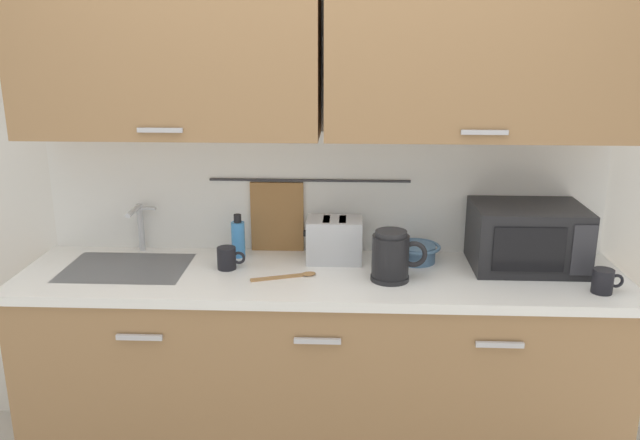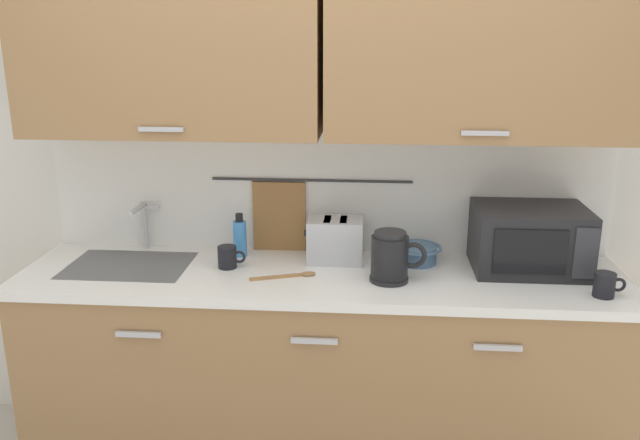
{
  "view_description": "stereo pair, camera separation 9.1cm",
  "coord_description": "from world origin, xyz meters",
  "px_view_note": "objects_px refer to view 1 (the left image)",
  "views": [
    {
      "loc": [
        0.11,
        -2.27,
        1.88
      ],
      "look_at": [
        -0.01,
        0.33,
        1.12
      ],
      "focal_mm": 36.79,
      "sensor_mm": 36.0,
      "label": 1
    },
    {
      "loc": [
        0.2,
        -2.27,
        1.88
      ],
      "look_at": [
        -0.01,
        0.33,
        1.12
      ],
      "focal_mm": 36.79,
      "sensor_mm": 36.0,
      "label": 2
    }
  ],
  "objects_px": {
    "electric_kettle": "(392,256)",
    "dish_soap_bottle": "(238,238)",
    "wooden_spoon": "(292,276)",
    "toaster": "(334,240)",
    "mug_near_sink": "(227,258)",
    "mixing_bowl": "(416,252)",
    "microwave": "(527,237)",
    "mug_by_kettle": "(603,281)"
  },
  "relations": [
    {
      "from": "microwave",
      "to": "wooden_spoon",
      "type": "bearing_deg",
      "value": -170.3
    },
    {
      "from": "electric_kettle",
      "to": "toaster",
      "type": "xyz_separation_m",
      "value": [
        -0.24,
        0.22,
        -0.01
      ]
    },
    {
      "from": "toaster",
      "to": "wooden_spoon",
      "type": "xyz_separation_m",
      "value": [
        -0.17,
        -0.21,
        -0.09
      ]
    },
    {
      "from": "dish_soap_bottle",
      "to": "toaster",
      "type": "relative_size",
      "value": 0.77
    },
    {
      "from": "dish_soap_bottle",
      "to": "toaster",
      "type": "bearing_deg",
      "value": -4.27
    },
    {
      "from": "microwave",
      "to": "mug_by_kettle",
      "type": "height_order",
      "value": "microwave"
    },
    {
      "from": "electric_kettle",
      "to": "toaster",
      "type": "distance_m",
      "value": 0.32
    },
    {
      "from": "mug_near_sink",
      "to": "mixing_bowl",
      "type": "distance_m",
      "value": 0.82
    },
    {
      "from": "microwave",
      "to": "mug_by_kettle",
      "type": "xyz_separation_m",
      "value": [
        0.23,
        -0.28,
        -0.09
      ]
    },
    {
      "from": "dish_soap_bottle",
      "to": "toaster",
      "type": "xyz_separation_m",
      "value": [
        0.43,
        -0.03,
        0.01
      ]
    },
    {
      "from": "dish_soap_bottle",
      "to": "wooden_spoon",
      "type": "distance_m",
      "value": 0.37
    },
    {
      "from": "microwave",
      "to": "mug_near_sink",
      "type": "xyz_separation_m",
      "value": [
        -1.27,
        -0.08,
        -0.09
      ]
    },
    {
      "from": "mixing_bowl",
      "to": "toaster",
      "type": "relative_size",
      "value": 0.84
    },
    {
      "from": "mug_near_sink",
      "to": "dish_soap_bottle",
      "type": "bearing_deg",
      "value": 82.05
    },
    {
      "from": "toaster",
      "to": "mug_by_kettle",
      "type": "distance_m",
      "value": 1.09
    },
    {
      "from": "mug_near_sink",
      "to": "wooden_spoon",
      "type": "distance_m",
      "value": 0.3
    },
    {
      "from": "dish_soap_bottle",
      "to": "wooden_spoon",
      "type": "relative_size",
      "value": 0.73
    },
    {
      "from": "toaster",
      "to": "mixing_bowl",
      "type": "bearing_deg",
      "value": 0.14
    },
    {
      "from": "microwave",
      "to": "mixing_bowl",
      "type": "relative_size",
      "value": 2.15
    },
    {
      "from": "mug_near_sink",
      "to": "microwave",
      "type": "bearing_deg",
      "value": 3.68
    },
    {
      "from": "dish_soap_bottle",
      "to": "mug_near_sink",
      "type": "height_order",
      "value": "dish_soap_bottle"
    },
    {
      "from": "electric_kettle",
      "to": "wooden_spoon",
      "type": "xyz_separation_m",
      "value": [
        -0.41,
        0.01,
        -0.1
      ]
    },
    {
      "from": "microwave",
      "to": "wooden_spoon",
      "type": "distance_m",
      "value": 1.01
    },
    {
      "from": "electric_kettle",
      "to": "mixing_bowl",
      "type": "xyz_separation_m",
      "value": [
        0.12,
        0.22,
        -0.06
      ]
    },
    {
      "from": "mixing_bowl",
      "to": "toaster",
      "type": "bearing_deg",
      "value": -179.86
    },
    {
      "from": "electric_kettle",
      "to": "dish_soap_bottle",
      "type": "distance_m",
      "value": 0.71
    },
    {
      "from": "microwave",
      "to": "mixing_bowl",
      "type": "height_order",
      "value": "microwave"
    },
    {
      "from": "microwave",
      "to": "mixing_bowl",
      "type": "bearing_deg",
      "value": 174.54
    },
    {
      "from": "toaster",
      "to": "dish_soap_bottle",
      "type": "bearing_deg",
      "value": 175.73
    },
    {
      "from": "microwave",
      "to": "dish_soap_bottle",
      "type": "bearing_deg",
      "value": 176.54
    },
    {
      "from": "dish_soap_bottle",
      "to": "mug_near_sink",
      "type": "distance_m",
      "value": 0.16
    },
    {
      "from": "mug_by_kettle",
      "to": "dish_soap_bottle",
      "type": "bearing_deg",
      "value": 166.5
    },
    {
      "from": "mug_by_kettle",
      "to": "mixing_bowl",
      "type": "bearing_deg",
      "value": 154.9
    },
    {
      "from": "toaster",
      "to": "mug_by_kettle",
      "type": "bearing_deg",
      "value": -17.12
    },
    {
      "from": "mug_near_sink",
      "to": "mug_by_kettle",
      "type": "xyz_separation_m",
      "value": [
        1.5,
        -0.2,
        0.0
      ]
    },
    {
      "from": "microwave",
      "to": "electric_kettle",
      "type": "bearing_deg",
      "value": -162.84
    },
    {
      "from": "microwave",
      "to": "wooden_spoon",
      "type": "relative_size",
      "value": 1.71
    },
    {
      "from": "electric_kettle",
      "to": "mug_near_sink",
      "type": "relative_size",
      "value": 1.89
    },
    {
      "from": "electric_kettle",
      "to": "dish_soap_bottle",
      "type": "relative_size",
      "value": 1.16
    },
    {
      "from": "mug_near_sink",
      "to": "toaster",
      "type": "height_order",
      "value": "toaster"
    },
    {
      "from": "mixing_bowl",
      "to": "mug_by_kettle",
      "type": "bearing_deg",
      "value": -25.1
    },
    {
      "from": "microwave",
      "to": "mug_by_kettle",
      "type": "relative_size",
      "value": 3.83
    }
  ]
}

